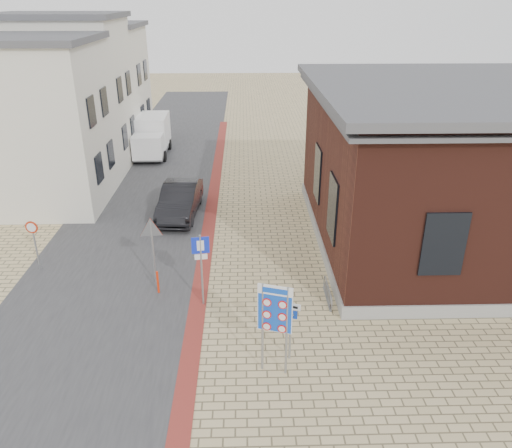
# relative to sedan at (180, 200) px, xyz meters

# --- Properties ---
(ground) EXTENTS (120.00, 120.00, 0.00)m
(ground) POSITION_rel_sedan_xyz_m (3.48, -10.00, -0.79)
(ground) COLOR tan
(ground) RESTS_ON ground
(road_strip) EXTENTS (7.00, 60.00, 0.02)m
(road_strip) POSITION_rel_sedan_xyz_m (-2.02, 5.00, -0.78)
(road_strip) COLOR #38383A
(road_strip) RESTS_ON ground
(curb_strip) EXTENTS (0.60, 40.00, 0.02)m
(curb_strip) POSITION_rel_sedan_xyz_m (1.48, -0.00, -0.77)
(curb_strip) COLOR maroon
(curb_strip) RESTS_ON ground
(brick_building) EXTENTS (13.00, 13.00, 6.80)m
(brick_building) POSITION_rel_sedan_xyz_m (12.47, -3.01, 2.70)
(brick_building) COLOR gray
(brick_building) RESTS_ON ground
(townhouse_near) EXTENTS (7.40, 6.40, 8.30)m
(townhouse_near) POSITION_rel_sedan_xyz_m (-7.51, 2.00, 3.38)
(townhouse_near) COLOR silver
(townhouse_near) RESTS_ON ground
(townhouse_mid) EXTENTS (7.40, 6.40, 9.10)m
(townhouse_mid) POSITION_rel_sedan_xyz_m (-7.51, 8.00, 3.78)
(townhouse_mid) COLOR silver
(townhouse_mid) RESTS_ON ground
(townhouse_far) EXTENTS (7.40, 6.40, 8.30)m
(townhouse_far) POSITION_rel_sedan_xyz_m (-7.51, 14.00, 3.38)
(townhouse_far) COLOR silver
(townhouse_far) RESTS_ON ground
(bike_rack) EXTENTS (0.08, 1.80, 0.60)m
(bike_rack) POSITION_rel_sedan_xyz_m (6.13, -7.80, -0.53)
(bike_rack) COLOR slate
(bike_rack) RESTS_ON ground
(sedan) EXTENTS (1.96, 4.89, 1.58)m
(sedan) POSITION_rel_sedan_xyz_m (0.00, 0.00, 0.00)
(sedan) COLOR black
(sedan) RESTS_ON ground
(box_truck) EXTENTS (2.18, 4.95, 2.57)m
(box_truck) POSITION_rel_sedan_xyz_m (-3.02, 10.36, 0.54)
(box_truck) COLOR slate
(box_truck) RESTS_ON ground
(border_sign) EXTENTS (0.96, 0.34, 2.89)m
(border_sign) POSITION_rel_sedan_xyz_m (3.98, -11.50, 1.29)
(border_sign) COLOR gray
(border_sign) RESTS_ON ground
(essen_sign) EXTENTS (0.54, 0.23, 2.09)m
(essen_sign) POSITION_rel_sedan_xyz_m (4.48, -10.97, 0.57)
(essen_sign) COLOR gray
(essen_sign) RESTS_ON ground
(parking_sign) EXTENTS (0.60, 0.13, 2.73)m
(parking_sign) POSITION_rel_sedan_xyz_m (1.68, -8.00, 1.09)
(parking_sign) COLOR gray
(parking_sign) RESTS_ON ground
(yield_sign) EXTENTS (0.94, 0.15, 2.65)m
(yield_sign) POSITION_rel_sedan_xyz_m (-0.23, -6.50, 1.24)
(yield_sign) COLOR gray
(yield_sign) RESTS_ON ground
(speed_sign) EXTENTS (0.50, 0.08, 2.12)m
(speed_sign) POSITION_rel_sedan_xyz_m (-5.02, -5.36, 0.61)
(speed_sign) COLOR gray
(speed_sign) RESTS_ON ground
(bollard) EXTENTS (0.10, 0.10, 0.89)m
(bollard) POSITION_rel_sedan_xyz_m (-0.02, -7.20, -0.34)
(bollard) COLOR red
(bollard) RESTS_ON ground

